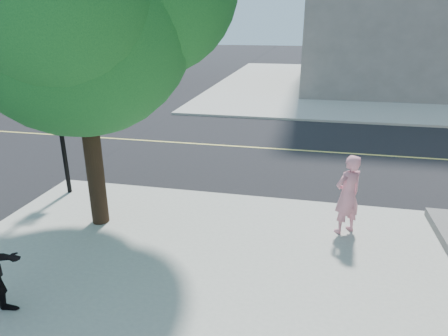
# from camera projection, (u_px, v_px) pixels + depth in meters

# --- Properties ---
(ground) EXTENTS (140.00, 140.00, 0.00)m
(ground) POSITION_uv_depth(u_px,v_px,m) (99.00, 186.00, 11.10)
(ground) COLOR black
(ground) RESTS_ON ground
(road_ew) EXTENTS (140.00, 9.00, 0.01)m
(road_ew) POSITION_uv_depth(u_px,v_px,m) (157.00, 141.00, 15.22)
(road_ew) COLOR black
(road_ew) RESTS_ON ground
(sidewalk_ne) EXTENTS (29.00, 25.00, 0.12)m
(sidewalk_ne) POSITION_uv_depth(u_px,v_px,m) (424.00, 85.00, 28.12)
(sidewalk_ne) COLOR #ABABA0
(sidewalk_ne) RESTS_ON ground
(man_on_phone) EXTENTS (0.75, 0.71, 1.72)m
(man_on_phone) POSITION_uv_depth(u_px,v_px,m) (348.00, 195.00, 8.18)
(man_on_phone) COLOR pink
(man_on_phone) RESTS_ON sidewalk_se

